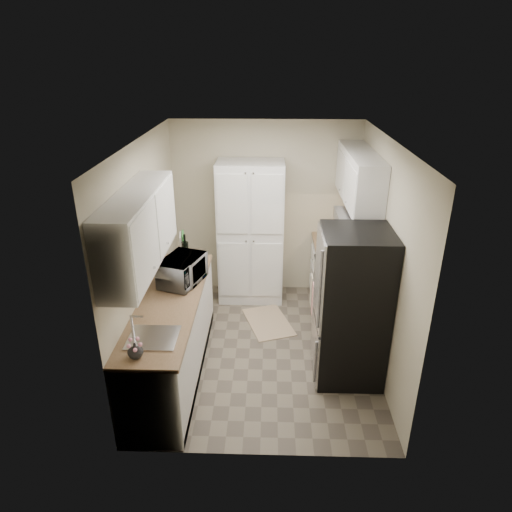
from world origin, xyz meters
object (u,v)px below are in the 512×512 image
at_px(refrigerator, 352,307).
at_px(toaster_oven, 345,237).
at_px(electric_range, 342,300).
at_px(pantry_cabinet, 251,233).
at_px(microwave, 182,270).
at_px(wine_bottle, 185,250).

xyz_separation_m(refrigerator, toaster_oven, (0.14, 1.54, 0.18)).
bearing_deg(electric_range, toaster_oven, 81.57).
relative_size(pantry_cabinet, microwave, 3.62).
bearing_deg(microwave, wine_bottle, 24.29).
distance_m(refrigerator, microwave, 1.90).
height_order(wine_bottle, toaster_oven, wine_bottle).
bearing_deg(microwave, pantry_cabinet, -9.60).
bearing_deg(microwave, refrigerator, -83.18).
bearing_deg(wine_bottle, pantry_cabinet, 46.96).
xyz_separation_m(microwave, wine_bottle, (-0.06, 0.54, 0.02)).
xyz_separation_m(refrigerator, microwave, (-1.85, 0.36, 0.22)).
height_order(pantry_cabinet, refrigerator, pantry_cabinet).
bearing_deg(toaster_oven, microwave, -164.53).
relative_size(refrigerator, wine_bottle, 5.03).
height_order(electric_range, wine_bottle, wine_bottle).
bearing_deg(pantry_cabinet, wine_bottle, -133.04).
distance_m(electric_range, wine_bottle, 2.04).
relative_size(microwave, toaster_oven, 1.39).
distance_m(wine_bottle, toaster_oven, 2.15).
xyz_separation_m(electric_range, wine_bottle, (-1.94, 0.10, 0.61)).
relative_size(pantry_cabinet, electric_range, 1.77).
bearing_deg(electric_range, microwave, -166.98).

